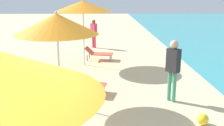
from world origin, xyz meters
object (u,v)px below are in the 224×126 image
umbrella_second (57,24)px  beach_ball (203,119)px  lounger_farthest_shoreside (98,53)px  umbrella_farthest (83,6)px  person_walking_mid (173,64)px  person_walking_near (94,31)px  lounger_second_shoreside (82,83)px

umbrella_second → beach_ball: 4.33m
lounger_farthest_shoreside → beach_ball: lounger_farthest_shoreside is taller
umbrella_farthest → person_walking_mid: umbrella_farthest is taller
beach_ball → person_walking_near: bearing=107.5°
lounger_second_shoreside → umbrella_second: bearing=-104.3°
umbrella_farthest → beach_ball: 6.85m
umbrella_farthest → lounger_farthest_shoreside: 2.45m
umbrella_farthest → beach_ball: bearing=-59.8°
lounger_second_shoreside → beach_ball: (3.06, -2.17, -0.17)m
umbrella_second → lounger_farthest_shoreside: umbrella_second is taller
umbrella_second → lounger_farthest_shoreside: size_ratio=1.91×
lounger_second_shoreside → umbrella_farthest: size_ratio=0.54×
umbrella_farthest → person_walking_mid: 5.18m
umbrella_farthest → lounger_farthest_shoreside: umbrella_farthest is taller
umbrella_farthest → beach_ball: umbrella_farthest is taller
umbrella_second → umbrella_farthest: umbrella_farthest is taller
lounger_second_shoreside → person_walking_mid: size_ratio=0.85×
lounger_farthest_shoreside → person_walking_mid: person_walking_mid is taller
lounger_farthest_shoreside → person_walking_near: 3.03m
person_walking_mid → beach_ball: (0.40, -1.45, -0.96)m
lounger_farthest_shoreside → person_walking_near: bearing=104.2°
umbrella_second → person_walking_near: size_ratio=1.61×
lounger_farthest_shoreside → person_walking_mid: size_ratio=0.76×
lounger_second_shoreside → beach_ball: lounger_second_shoreside is taller
lounger_second_shoreside → umbrella_farthest: umbrella_farthest is taller
person_walking_mid → umbrella_second: bearing=144.5°
lounger_second_shoreside → lounger_farthest_shoreside: bearing=98.3°
umbrella_second → person_walking_mid: (3.16, 0.22, -1.17)m
umbrella_second → person_walking_near: 8.29m
person_walking_near → beach_ball: (2.96, -9.40, -0.84)m
lounger_second_shoreside → beach_ball: bearing=-21.4°
lounger_second_shoreside → umbrella_farthest: bearing=106.8°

